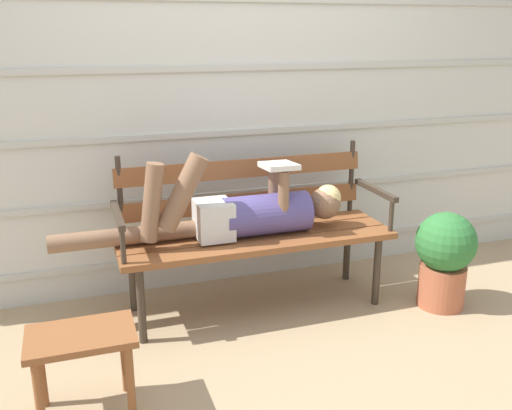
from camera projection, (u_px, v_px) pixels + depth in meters
name	position (u px, v px, depth m)	size (l,w,h in m)	color
ground_plane	(261.00, 313.00, 3.36)	(12.00, 12.00, 0.00)	tan
house_siding	(231.00, 100.00, 3.53)	(5.04, 0.08, 2.37)	beige
park_bench	(252.00, 224.00, 3.35)	(1.60, 0.51, 0.93)	brown
reclining_person	(242.00, 212.00, 3.23)	(1.67, 0.26, 0.53)	#514784
footstool	(82.00, 350.00, 2.39)	(0.45, 0.30, 0.39)	brown
potted_plant	(445.00, 255.00, 3.36)	(0.36, 0.36, 0.59)	#AD5B3D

